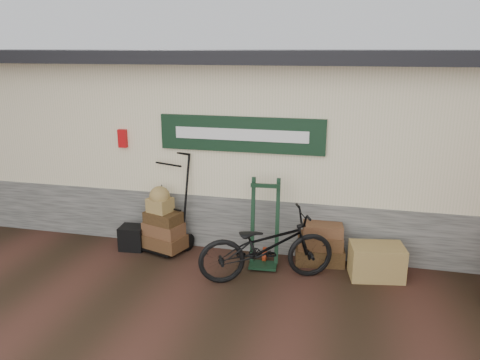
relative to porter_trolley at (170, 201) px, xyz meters
name	(u,v)px	position (x,y,z in m)	size (l,w,h in m)	color
ground	(245,280)	(1.46, -0.82, -0.82)	(80.00, 80.00, 0.00)	black
station_building	(278,136)	(1.45, 1.91, 0.79)	(14.40, 4.10, 3.20)	#4C4C47
porter_trolley	(170,201)	(0.00, 0.00, 0.00)	(0.82, 0.62, 1.65)	black
green_barrow	(265,223)	(1.62, -0.26, -0.15)	(0.49, 0.41, 1.36)	black
suitcase_stack	(320,243)	(2.45, 0.02, -0.49)	(0.74, 0.47, 0.66)	#322110
wicker_hamper	(376,261)	(3.29, -0.28, -0.58)	(0.75, 0.49, 0.49)	olive
black_trunk	(133,238)	(-0.61, -0.19, -0.62)	(0.40, 0.34, 0.40)	black
bicycle	(266,242)	(1.74, -0.72, -0.25)	(1.96, 0.68, 1.14)	black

